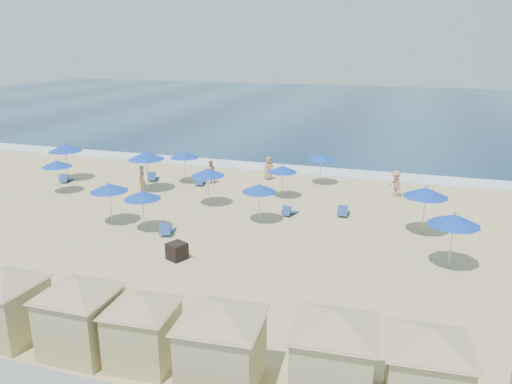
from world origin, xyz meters
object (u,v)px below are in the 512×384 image
at_px(trash_bin, 177,251).
at_px(beachgoer_1, 211,172).
at_px(cabana_5, 428,359).
at_px(umbrella_6, 142,195).
at_px(cabana_1, 79,306).
at_px(umbrella_0, 65,148).
at_px(umbrella_2, 146,156).
at_px(cabana_4, 335,343).
at_px(umbrella_7, 282,169).
at_px(umbrella_8, 259,188).
at_px(umbrella_10, 426,192).
at_px(beachgoer_0, 142,179).
at_px(cabana_3, 222,334).
at_px(beachgoer_2, 396,184).
at_px(cabana_0, 7,295).
at_px(umbrella_5, 208,172).
at_px(umbrella_1, 57,164).
at_px(umbrella_11, 454,220).
at_px(cabana_2, 142,320).
at_px(umbrella_4, 185,154).
at_px(umbrella_9, 321,157).
at_px(beachgoer_3, 269,168).

xyz_separation_m(trash_bin, beachgoer_1, (-3.54, 12.30, 0.42)).
relative_size(cabana_5, umbrella_6, 1.99).
xyz_separation_m(cabana_1, beachgoer_1, (-3.88, 19.59, -0.80)).
xyz_separation_m(umbrella_0, umbrella_2, (6.84, -0.66, 0.05)).
relative_size(cabana_4, beachgoer_1, 2.90).
height_order(umbrella_7, umbrella_8, umbrella_8).
height_order(umbrella_10, beachgoer_0, umbrella_10).
bearing_deg(beachgoer_0, cabana_3, -15.37).
bearing_deg(beachgoer_2, umbrella_10, -21.05).
bearing_deg(umbrella_0, cabana_0, -57.15).
bearing_deg(cabana_4, umbrella_5, 124.29).
distance_m(umbrella_8, beachgoer_2, 9.91).
height_order(umbrella_8, umbrella_10, umbrella_10).
bearing_deg(umbrella_1, umbrella_11, -10.04).
distance_m(umbrella_2, umbrella_5, 5.29).
distance_m(umbrella_0, umbrella_10, 24.47).
relative_size(trash_bin, cabana_2, 0.19).
xyz_separation_m(cabana_1, cabana_5, (10.35, 0.51, -0.01)).
distance_m(cabana_0, cabana_2, 4.96).
bearing_deg(umbrella_4, umbrella_9, 16.01).
relative_size(umbrella_9, beachgoer_0, 1.28).
relative_size(cabana_4, umbrella_2, 1.70).
distance_m(umbrella_7, umbrella_9, 4.23).
bearing_deg(umbrella_0, umbrella_10, -7.63).
bearing_deg(beachgoer_3, umbrella_4, 167.00).
distance_m(umbrella_5, beachgoer_1, 5.03).
xyz_separation_m(umbrella_1, umbrella_11, (23.87, -4.23, 0.27)).
xyz_separation_m(trash_bin, umbrella_2, (-6.80, 9.32, 1.99)).
xyz_separation_m(cabana_3, umbrella_10, (5.42, 14.21, 0.57)).
distance_m(umbrella_0, umbrella_9, 18.02).
distance_m(umbrella_1, beachgoer_2, 21.84).
height_order(cabana_5, beachgoer_2, cabana_5).
relative_size(umbrella_7, umbrella_8, 0.96).
bearing_deg(cabana_5, umbrella_2, 137.36).
bearing_deg(umbrella_8, beachgoer_1, 131.11).
relative_size(cabana_1, umbrella_10, 1.73).
distance_m(cabana_4, umbrella_4, 23.20).
xyz_separation_m(umbrella_1, beachgoer_3, (12.15, 7.36, -1.12)).
relative_size(umbrella_4, umbrella_6, 1.05).
xyz_separation_m(umbrella_10, umbrella_11, (1.14, -3.83, -0.03)).
relative_size(trash_bin, cabana_5, 0.17).
height_order(cabana_3, umbrella_6, cabana_3).
relative_size(cabana_2, umbrella_11, 1.59).
height_order(cabana_4, beachgoer_0, cabana_4).
relative_size(trash_bin, beachgoer_0, 0.45).
xyz_separation_m(umbrella_0, umbrella_4, (8.36, 1.89, -0.31)).
bearing_deg(umbrella_8, trash_bin, -109.48).
bearing_deg(umbrella_8, umbrella_1, 174.88).
bearing_deg(umbrella_6, umbrella_10, 15.88).
height_order(umbrella_6, beachgoer_1, umbrella_6).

